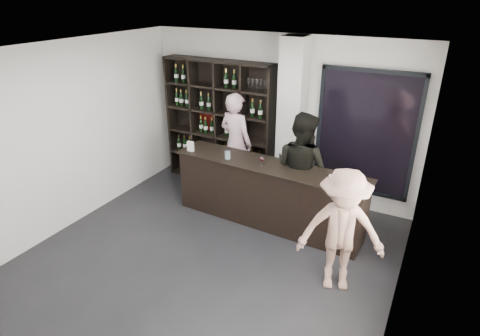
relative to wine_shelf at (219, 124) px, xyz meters
The scene contains 12 objects.
floor 3.06m from the wine_shelf, 65.85° to the right, with size 5.00×5.50×0.01m, color black.
wine_shelf is the anchor object (origin of this frame).
structural_column 1.52m from the wine_shelf, ahead, with size 0.40×0.40×2.90m, color silver.
glass_panel 2.71m from the wine_shelf, ahead, with size 1.60×0.08×2.10m.
tasting_counter 1.93m from the wine_shelf, 34.04° to the right, with size 3.19×0.66×1.05m.
taster_pink 0.55m from the wine_shelf, 19.99° to the right, with size 0.69×0.45×1.89m, color #ECBACA.
taster_black 2.07m from the wine_shelf, 20.39° to the right, with size 0.91×0.71×1.88m, color black.
customer 3.58m from the wine_shelf, 34.51° to the right, with size 1.08×0.62×1.67m, color #966F60.
wine_glass 1.79m from the wine_shelf, 37.90° to the right, with size 0.08×0.08×0.18m, color white, non-canonical shape.
spit_cup 1.37m from the wine_shelf, 53.79° to the right, with size 0.09×0.09×0.13m, color silver.
napkin_stack 2.72m from the wine_shelf, 21.83° to the right, with size 0.13×0.13×0.02m, color white.
card_stand 1.11m from the wine_shelf, 85.29° to the right, with size 0.11×0.06×0.17m, color white.
Camera 1 is at (2.62, -3.73, 3.59)m, focal length 30.00 mm.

